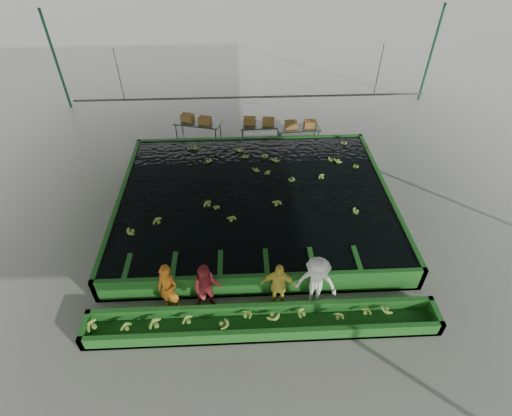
{
  "coord_description": "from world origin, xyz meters",
  "views": [
    {
      "loc": [
        -0.5,
        -10.01,
        10.02
      ],
      "look_at": [
        0.0,
        0.5,
        1.0
      ],
      "focal_mm": 28.0,
      "sensor_mm": 36.0,
      "label": 1
    }
  ],
  "objects_px": {
    "worker_b": "(207,288)",
    "packing_table_left": "(199,131)",
    "worker_c": "(278,286)",
    "box_stack_right": "(300,127)",
    "worker_d": "(316,283)",
    "box_stack_left": "(196,122)",
    "flotation_tank": "(255,202)",
    "sorting_trough": "(263,323)",
    "packing_table_right": "(298,136)",
    "worker_a": "(168,289)",
    "box_stack_mid": "(259,124)",
    "packing_table_mid": "(261,133)"
  },
  "relations": [
    {
      "from": "worker_b",
      "to": "packing_table_left",
      "type": "relative_size",
      "value": 0.81
    },
    {
      "from": "worker_c",
      "to": "box_stack_right",
      "type": "distance_m",
      "value": 9.25
    },
    {
      "from": "worker_d",
      "to": "box_stack_left",
      "type": "bearing_deg",
      "value": 128.16
    },
    {
      "from": "flotation_tank",
      "to": "box_stack_left",
      "type": "height_order",
      "value": "box_stack_left"
    },
    {
      "from": "worker_b",
      "to": "box_stack_right",
      "type": "bearing_deg",
      "value": 60.56
    },
    {
      "from": "worker_d",
      "to": "sorting_trough",
      "type": "bearing_deg",
      "value": -137.85
    },
    {
      "from": "flotation_tank",
      "to": "packing_table_right",
      "type": "height_order",
      "value": "flotation_tank"
    },
    {
      "from": "worker_c",
      "to": "box_stack_right",
      "type": "relative_size",
      "value": 1.2
    },
    {
      "from": "flotation_tank",
      "to": "box_stack_right",
      "type": "height_order",
      "value": "box_stack_right"
    },
    {
      "from": "box_stack_left",
      "to": "flotation_tank",
      "type": "bearing_deg",
      "value": -64.97
    },
    {
      "from": "packing_table_right",
      "to": "worker_a",
      "type": "bearing_deg",
      "value": -118.44
    },
    {
      "from": "box_stack_left",
      "to": "box_stack_right",
      "type": "bearing_deg",
      "value": -6.64
    },
    {
      "from": "worker_d",
      "to": "box_stack_mid",
      "type": "bearing_deg",
      "value": 112.18
    },
    {
      "from": "worker_d",
      "to": "box_stack_right",
      "type": "xyz_separation_m",
      "value": [
        0.75,
        9.07,
        -0.05
      ]
    },
    {
      "from": "packing_table_left",
      "to": "box_stack_mid",
      "type": "distance_m",
      "value": 2.89
    },
    {
      "from": "worker_b",
      "to": "packing_table_mid",
      "type": "distance_m",
      "value": 9.66
    },
    {
      "from": "box_stack_mid",
      "to": "worker_d",
      "type": "bearing_deg",
      "value": -83.09
    },
    {
      "from": "worker_c",
      "to": "box_stack_left",
      "type": "bearing_deg",
      "value": 116.1
    },
    {
      "from": "box_stack_right",
      "to": "worker_a",
      "type": "bearing_deg",
      "value": -118.79
    },
    {
      "from": "flotation_tank",
      "to": "box_stack_left",
      "type": "bearing_deg",
      "value": 115.03
    },
    {
      "from": "box_stack_right",
      "to": "worker_d",
      "type": "bearing_deg",
      "value": -94.7
    },
    {
      "from": "worker_b",
      "to": "box_stack_left",
      "type": "relative_size",
      "value": 1.21
    },
    {
      "from": "sorting_trough",
      "to": "box_stack_left",
      "type": "height_order",
      "value": "box_stack_left"
    },
    {
      "from": "sorting_trough",
      "to": "packing_table_left",
      "type": "height_order",
      "value": "packing_table_left"
    },
    {
      "from": "worker_d",
      "to": "packing_table_left",
      "type": "distance_m",
      "value": 10.43
    },
    {
      "from": "worker_a",
      "to": "packing_table_left",
      "type": "relative_size",
      "value": 0.83
    },
    {
      "from": "packing_table_left",
      "to": "box_stack_mid",
      "type": "relative_size",
      "value": 1.51
    },
    {
      "from": "worker_c",
      "to": "packing_table_left",
      "type": "height_order",
      "value": "worker_c"
    },
    {
      "from": "worker_a",
      "to": "box_stack_left",
      "type": "relative_size",
      "value": 1.24
    },
    {
      "from": "flotation_tank",
      "to": "worker_a",
      "type": "height_order",
      "value": "worker_a"
    },
    {
      "from": "packing_table_left",
      "to": "box_stack_left",
      "type": "height_order",
      "value": "box_stack_left"
    },
    {
      "from": "box_stack_mid",
      "to": "packing_table_mid",
      "type": "bearing_deg",
      "value": -34.72
    },
    {
      "from": "sorting_trough",
      "to": "worker_d",
      "type": "distance_m",
      "value": 1.9
    },
    {
      "from": "worker_d",
      "to": "box_stack_left",
      "type": "xyz_separation_m",
      "value": [
        -4.06,
        9.63,
        0.04
      ]
    },
    {
      "from": "packing_table_right",
      "to": "sorting_trough",
      "type": "bearing_deg",
      "value": -102.83
    },
    {
      "from": "worker_a",
      "to": "worker_d",
      "type": "xyz_separation_m",
      "value": [
        4.24,
        0.0,
        0.05
      ]
    },
    {
      "from": "worker_b",
      "to": "worker_c",
      "type": "bearing_deg",
      "value": -6.26
    },
    {
      "from": "packing_table_mid",
      "to": "box_stack_mid",
      "type": "relative_size",
      "value": 1.34
    },
    {
      "from": "packing_table_right",
      "to": "box_stack_right",
      "type": "distance_m",
      "value": 0.45
    },
    {
      "from": "flotation_tank",
      "to": "packing_table_mid",
      "type": "height_order",
      "value": "flotation_tank"
    },
    {
      "from": "packing_table_mid",
      "to": "box_stack_left",
      "type": "distance_m",
      "value": 3.05
    },
    {
      "from": "packing_table_mid",
      "to": "packing_table_right",
      "type": "relative_size",
      "value": 0.98
    },
    {
      "from": "box_stack_left",
      "to": "box_stack_right",
      "type": "relative_size",
      "value": 1.01
    },
    {
      "from": "worker_a",
      "to": "packing_table_mid",
      "type": "distance_m",
      "value": 9.95
    },
    {
      "from": "worker_b",
      "to": "worker_d",
      "type": "xyz_separation_m",
      "value": [
        3.14,
        0.0,
        0.07
      ]
    },
    {
      "from": "sorting_trough",
      "to": "packing_table_mid",
      "type": "bearing_deg",
      "value": 87.14
    },
    {
      "from": "worker_b",
      "to": "worker_c",
      "type": "height_order",
      "value": "worker_b"
    },
    {
      "from": "worker_d",
      "to": "packing_table_right",
      "type": "distance_m",
      "value": 9.09
    },
    {
      "from": "flotation_tank",
      "to": "packing_table_left",
      "type": "height_order",
      "value": "packing_table_left"
    },
    {
      "from": "box_stack_right",
      "to": "packing_table_left",
      "type": "bearing_deg",
      "value": 173.33
    }
  ]
}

